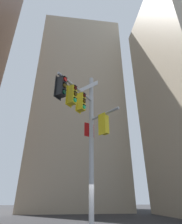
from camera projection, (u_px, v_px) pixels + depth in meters
The scene contains 2 objects.
building_mid_block at pixel (78, 111), 40.09m from camera, with size 16.78×16.78×39.57m, color tan.
signal_pole_assembly at pixel (86, 125), 9.18m from camera, with size 3.19×2.81×8.79m.
Camera 1 is at (-1.17, -9.17, 1.89)m, focal length 28.46 mm.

